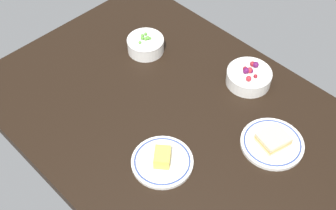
{
  "coord_description": "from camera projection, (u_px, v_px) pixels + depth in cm",
  "views": [
    {
      "loc": [
        -70.74,
        69.99,
        120.13
      ],
      "look_at": [
        0.0,
        0.0,
        6.0
      ],
      "focal_mm": 47.85,
      "sensor_mm": 36.0,
      "label": 1
    }
  ],
  "objects": [
    {
      "name": "plate_cheese",
      "position": [
        162.0,
        161.0,
        1.38
      ],
      "size": [
        19.29,
        19.29,
        5.16
      ],
      "color": "white",
      "rests_on": "dining_table"
    },
    {
      "name": "bowl_peas",
      "position": [
        146.0,
        44.0,
        1.7
      ],
      "size": [
        14.11,
        14.11,
        6.78
      ],
      "color": "white",
      "rests_on": "dining_table"
    },
    {
      "name": "plate_sandwich",
      "position": [
        272.0,
        142.0,
        1.42
      ],
      "size": [
        20.23,
        20.23,
        4.47
      ],
      "color": "white",
      "rests_on": "dining_table"
    },
    {
      "name": "dining_table",
      "position": [
        168.0,
        113.0,
        1.54
      ],
      "size": [
        124.88,
        90.83,
        4.0
      ],
      "primitive_type": "cube",
      "color": "black",
      "rests_on": "ground"
    },
    {
      "name": "bowl_berries",
      "position": [
        249.0,
        77.0,
        1.59
      ],
      "size": [
        16.12,
        16.12,
        7.13
      ],
      "color": "white",
      "rests_on": "dining_table"
    }
  ]
}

